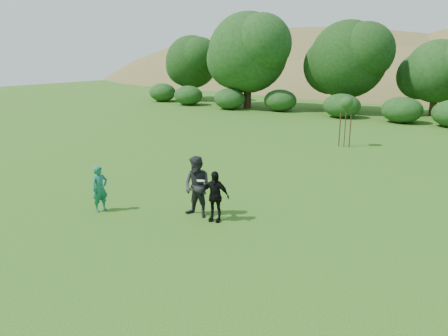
# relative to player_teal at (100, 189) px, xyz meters

# --- Properties ---
(ground) EXTENTS (120.00, 120.00, 0.00)m
(ground) POSITION_rel_player_teal_xyz_m (2.65, 0.57, -0.78)
(ground) COLOR #19470C
(ground) RESTS_ON ground
(player_teal) EXTENTS (0.47, 0.63, 1.57)m
(player_teal) POSITION_rel_player_teal_xyz_m (0.00, 0.00, 0.00)
(player_teal) COLOR #16664F
(player_teal) RESTS_ON ground
(player_grey) EXTENTS (0.99, 0.77, 2.01)m
(player_grey) POSITION_rel_player_teal_xyz_m (3.05, 1.39, 0.22)
(player_grey) COLOR #262628
(player_grey) RESTS_ON ground
(player_black) EXTENTS (1.03, 0.62, 1.64)m
(player_black) POSITION_rel_player_teal_xyz_m (3.73, 1.37, 0.04)
(player_black) COLOR black
(player_black) RESTS_ON ground
(frisbee) EXTENTS (0.27, 0.27, 0.06)m
(frisbee) POSITION_rel_player_teal_xyz_m (3.41, 1.09, 0.56)
(frisbee) COLOR white
(frisbee) RESTS_ON ground
(sapling) EXTENTS (0.70, 0.70, 2.85)m
(sapling) POSITION_rel_player_teal_xyz_m (3.47, 14.87, 1.63)
(sapling) COLOR #3A2316
(sapling) RESTS_ON ground
(hillside) EXTENTS (150.00, 72.00, 52.00)m
(hillside) POSITION_rel_player_teal_xyz_m (2.09, 69.02, -12.76)
(hillside) COLOR olive
(hillside) RESTS_ON ground
(tree_row) EXTENTS (53.92, 10.38, 9.62)m
(tree_row) POSITION_rel_player_teal_xyz_m (5.87, 29.26, 4.09)
(tree_row) COLOR #3A2616
(tree_row) RESTS_ON ground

